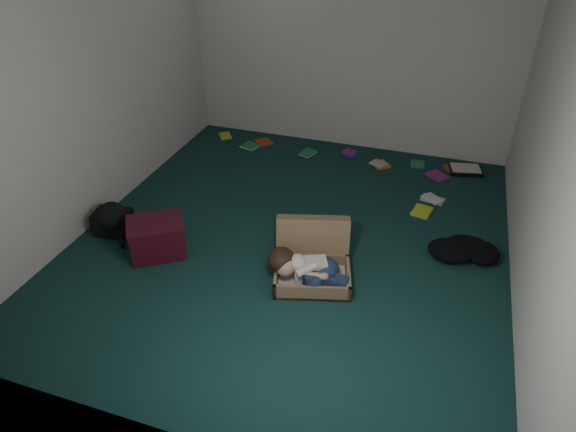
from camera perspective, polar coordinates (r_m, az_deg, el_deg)
The scene contains 12 objects.
floor at distance 5.01m, azimuth 0.54°, elevation -2.45°, with size 4.50×4.50×0.00m, color #133834.
wall_back at distance 6.46m, azimuth 7.09°, elevation 18.45°, with size 4.50×4.50×0.00m, color silver.
wall_front at distance 2.61m, azimuth -14.77°, elevation -6.57°, with size 4.50×4.50×0.00m, color silver.
wall_left at distance 5.31m, azimuth -21.00°, elevation 13.27°, with size 4.50×4.50×0.00m, color silver.
wall_right at distance 4.27m, azimuth 27.31°, elevation 7.08°, with size 4.50×4.50×0.00m, color silver.
suitcase at distance 4.50m, azimuth 2.73°, elevation -5.00°, with size 0.79×0.78×0.48m.
person at distance 4.35m, azimuth 2.14°, elevation -5.89°, with size 0.72×0.36×0.29m.
maroon_bin at distance 4.87m, azimuth -14.36°, elevation -2.35°, with size 0.63×0.61×0.34m.
backpack at distance 5.30m, azimuth -18.86°, elevation -0.59°, with size 0.43×0.35×0.26m, color black, non-canonical shape.
clothing_pile at distance 5.03m, azimuth 19.21°, elevation -3.41°, with size 0.47×0.39×0.15m, color black, non-canonical shape.
paper_tray at distance 6.52m, azimuth 19.10°, elevation 4.89°, with size 0.42×0.35×0.05m.
book_scatter at distance 6.39m, azimuth 7.25°, elevation 5.82°, with size 3.22×1.34×0.02m.
Camera 1 is at (1.24, -3.88, 2.93)m, focal length 32.00 mm.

